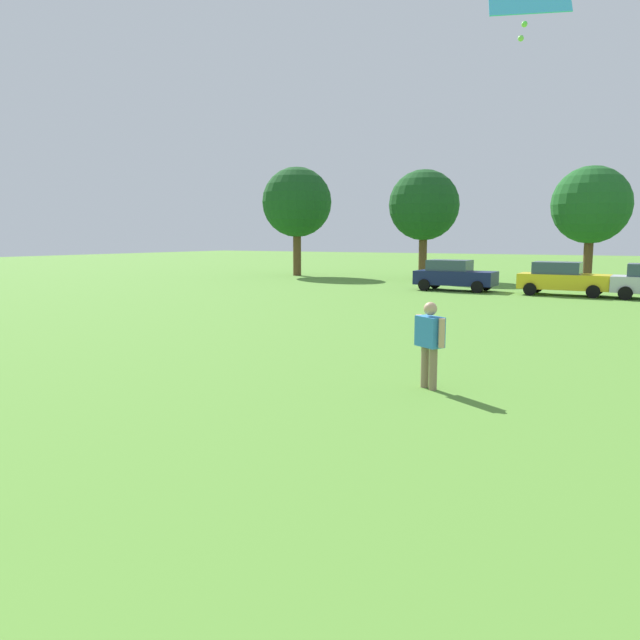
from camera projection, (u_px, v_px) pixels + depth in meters
name	position (u px, v px, depth m)	size (l,w,h in m)	color
ground_plane	(505.00, 301.00, 27.95)	(160.00, 160.00, 0.00)	#568C33
adult_bystander	(430.00, 338.00, 11.64)	(0.70, 0.55, 1.69)	#8C7259
parked_car_navy_0	(454.00, 275.00, 33.32)	(4.30, 2.02, 1.68)	#141E4C
parked_car_yellow_1	(562.00, 278.00, 30.61)	(4.30, 2.02, 1.68)	yellow
tree_far_left	(297.00, 203.00, 45.94)	(5.25, 5.25, 8.18)	brown
tree_left	(424.00, 205.00, 41.83)	(4.84, 4.84, 7.54)	brown
tree_center	(591.00, 205.00, 35.72)	(4.55, 4.55, 7.08)	brown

